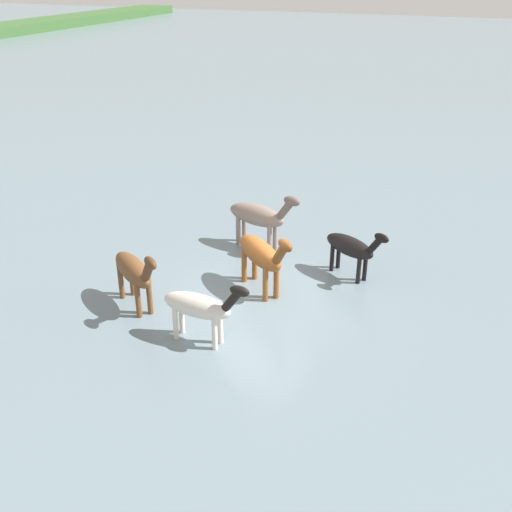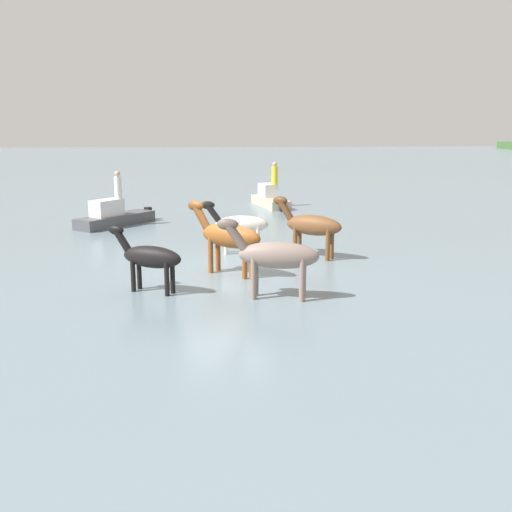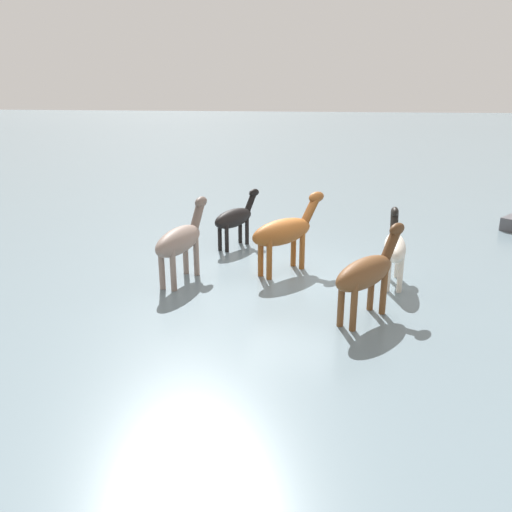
{
  "view_description": "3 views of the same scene",
  "coord_description": "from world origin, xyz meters",
  "px_view_note": "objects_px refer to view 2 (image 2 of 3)",
  "views": [
    {
      "loc": [
        -13.52,
        -5.2,
        8.37
      ],
      "look_at": [
        0.92,
        0.5,
        0.7
      ],
      "focal_mm": 42.25,
      "sensor_mm": 36.0,
      "label": 1
    },
    {
      "loc": [
        17.43,
        -0.42,
        4.34
      ],
      "look_at": [
        0.96,
        0.83,
        0.69
      ],
      "focal_mm": 42.29,
      "sensor_mm": 36.0,
      "label": 2
    },
    {
      "loc": [
        -0.93,
        13.47,
        4.88
      ],
      "look_at": [
        0.9,
        0.99,
        0.71
      ],
      "focal_mm": 36.13,
      "sensor_mm": 36.0,
      "label": 3
    }
  ],
  "objects_px": {
    "horse_lead": "(275,255)",
    "boat_dinghy_port": "(270,201)",
    "person_helmsman_aft": "(118,186)",
    "horse_rear_stallion": "(228,236)",
    "horse_pinto_flank": "(311,225)",
    "horse_gray_outer": "(149,257)",
    "boat_tender_starboard": "(114,219)",
    "person_spotter_bow": "(275,174)",
    "horse_mid_herd": "(239,225)"
  },
  "relations": [
    {
      "from": "horse_gray_outer",
      "to": "person_spotter_bow",
      "type": "distance_m",
      "value": 17.0
    },
    {
      "from": "boat_dinghy_port",
      "to": "horse_mid_herd",
      "type": "bearing_deg",
      "value": 156.48
    },
    {
      "from": "horse_rear_stallion",
      "to": "boat_dinghy_port",
      "type": "relative_size",
      "value": 0.58
    },
    {
      "from": "person_helmsman_aft",
      "to": "person_spotter_bow",
      "type": "height_order",
      "value": "person_helmsman_aft"
    },
    {
      "from": "person_helmsman_aft",
      "to": "horse_pinto_flank",
      "type": "bearing_deg",
      "value": 46.22
    },
    {
      "from": "horse_lead",
      "to": "horse_pinto_flank",
      "type": "relative_size",
      "value": 1.15
    },
    {
      "from": "horse_mid_herd",
      "to": "person_spotter_bow",
      "type": "xyz_separation_m",
      "value": [
        -11.6,
        2.44,
        0.73
      ]
    },
    {
      "from": "horse_mid_herd",
      "to": "person_spotter_bow",
      "type": "bearing_deg",
      "value": -98.73
    },
    {
      "from": "person_helmsman_aft",
      "to": "person_spotter_bow",
      "type": "relative_size",
      "value": 1.0
    },
    {
      "from": "horse_gray_outer",
      "to": "boat_dinghy_port",
      "type": "xyz_separation_m",
      "value": [
        -16.37,
        4.77,
        -0.64
      ]
    },
    {
      "from": "horse_gray_outer",
      "to": "person_helmsman_aft",
      "type": "bearing_deg",
      "value": -49.88
    },
    {
      "from": "horse_gray_outer",
      "to": "person_spotter_bow",
      "type": "relative_size",
      "value": 1.76
    },
    {
      "from": "horse_pinto_flank",
      "to": "boat_tender_starboard",
      "type": "distance_m",
      "value": 10.17
    },
    {
      "from": "horse_pinto_flank",
      "to": "person_helmsman_aft",
      "type": "height_order",
      "value": "person_helmsman_aft"
    },
    {
      "from": "horse_pinto_flank",
      "to": "person_helmsman_aft",
      "type": "bearing_deg",
      "value": -8.22
    },
    {
      "from": "horse_rear_stallion",
      "to": "person_spotter_bow",
      "type": "height_order",
      "value": "person_spotter_bow"
    },
    {
      "from": "horse_pinto_flank",
      "to": "horse_gray_outer",
      "type": "distance_m",
      "value": 6.17
    },
    {
      "from": "horse_rear_stallion",
      "to": "person_helmsman_aft",
      "type": "distance_m",
      "value": 9.97
    },
    {
      "from": "horse_rear_stallion",
      "to": "horse_gray_outer",
      "type": "distance_m",
      "value": 2.75
    },
    {
      "from": "horse_rear_stallion",
      "to": "boat_tender_starboard",
      "type": "height_order",
      "value": "horse_rear_stallion"
    },
    {
      "from": "horse_lead",
      "to": "person_spotter_bow",
      "type": "bearing_deg",
      "value": -82.68
    },
    {
      "from": "horse_rear_stallion",
      "to": "horse_mid_herd",
      "type": "bearing_deg",
      "value": -59.03
    },
    {
      "from": "horse_pinto_flank",
      "to": "person_spotter_bow",
      "type": "bearing_deg",
      "value": -55.04
    },
    {
      "from": "boat_dinghy_port",
      "to": "person_helmsman_aft",
      "type": "relative_size",
      "value": 3.33
    },
    {
      "from": "horse_pinto_flank",
      "to": "boat_tender_starboard",
      "type": "xyz_separation_m",
      "value": [
        -6.92,
        -7.42,
        -0.77
      ]
    },
    {
      "from": "horse_lead",
      "to": "boat_tender_starboard",
      "type": "relative_size",
      "value": 0.71
    },
    {
      "from": "horse_rear_stallion",
      "to": "person_spotter_bow",
      "type": "relative_size",
      "value": 1.94
    },
    {
      "from": "horse_lead",
      "to": "horse_gray_outer",
      "type": "distance_m",
      "value": 3.3
    },
    {
      "from": "horse_rear_stallion",
      "to": "boat_tender_starboard",
      "type": "distance_m",
      "value": 10.12
    },
    {
      "from": "horse_rear_stallion",
      "to": "horse_pinto_flank",
      "type": "bearing_deg",
      "value": -103.64
    },
    {
      "from": "horse_gray_outer",
      "to": "boat_tender_starboard",
      "type": "xyz_separation_m",
      "value": [
        -10.71,
        -2.55,
        -0.64
      ]
    },
    {
      "from": "boat_tender_starboard",
      "to": "person_spotter_bow",
      "type": "height_order",
      "value": "person_spotter_bow"
    },
    {
      "from": "horse_mid_herd",
      "to": "person_spotter_bow",
      "type": "distance_m",
      "value": 11.88
    },
    {
      "from": "horse_lead",
      "to": "person_spotter_bow",
      "type": "xyz_separation_m",
      "value": [
        -17.06,
        1.81,
        0.6
      ]
    },
    {
      "from": "horse_gray_outer",
      "to": "boat_dinghy_port",
      "type": "distance_m",
      "value": 17.07
    },
    {
      "from": "horse_pinto_flank",
      "to": "person_helmsman_aft",
      "type": "xyz_separation_m",
      "value": [
        -6.89,
        -7.19,
        0.64
      ]
    },
    {
      "from": "horse_pinto_flank",
      "to": "boat_dinghy_port",
      "type": "xyz_separation_m",
      "value": [
        -12.58,
        -0.1,
        -0.78
      ]
    },
    {
      "from": "horse_mid_herd",
      "to": "person_helmsman_aft",
      "type": "height_order",
      "value": "person_helmsman_aft"
    },
    {
      "from": "person_spotter_bow",
      "to": "boat_dinghy_port",
      "type": "bearing_deg",
      "value": -122.6
    },
    {
      "from": "boat_dinghy_port",
      "to": "horse_pinto_flank",
      "type": "bearing_deg",
      "value": 167.59
    },
    {
      "from": "horse_lead",
      "to": "horse_gray_outer",
      "type": "relative_size",
      "value": 1.24
    },
    {
      "from": "horse_lead",
      "to": "boat_dinghy_port",
      "type": "bearing_deg",
      "value": -81.87
    },
    {
      "from": "horse_rear_stallion",
      "to": "person_spotter_bow",
      "type": "distance_m",
      "value": 14.77
    },
    {
      "from": "boat_tender_starboard",
      "to": "person_spotter_bow",
      "type": "xyz_separation_m",
      "value": [
        -5.52,
        7.55,
        1.41
      ]
    },
    {
      "from": "horse_pinto_flank",
      "to": "boat_tender_starboard",
      "type": "height_order",
      "value": "horse_pinto_flank"
    },
    {
      "from": "horse_mid_herd",
      "to": "boat_tender_starboard",
      "type": "height_order",
      "value": "horse_mid_herd"
    },
    {
      "from": "horse_lead",
      "to": "horse_pinto_flank",
      "type": "xyz_separation_m",
      "value": [
        -4.63,
        1.68,
        -0.03
      ]
    },
    {
      "from": "horse_rear_stallion",
      "to": "horse_gray_outer",
      "type": "relative_size",
      "value": 1.1
    },
    {
      "from": "boat_dinghy_port",
      "to": "person_helmsman_aft",
      "type": "xyz_separation_m",
      "value": [
        5.69,
        -7.09,
        1.41
      ]
    },
    {
      "from": "horse_pinto_flank",
      "to": "boat_dinghy_port",
      "type": "height_order",
      "value": "horse_pinto_flank"
    }
  ]
}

